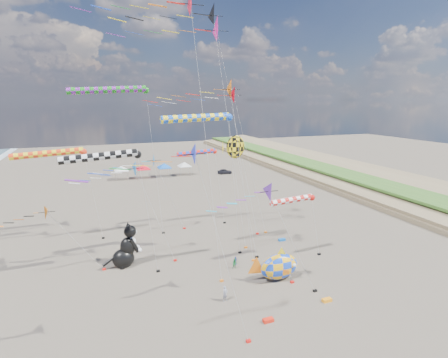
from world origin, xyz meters
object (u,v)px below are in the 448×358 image
at_px(fish_inflatable, 279,267).
at_px(person_adult, 225,294).
at_px(parked_car, 225,171).
at_px(cat_inflatable, 125,245).
at_px(child_green, 235,264).
at_px(child_blue, 235,261).

bearing_deg(fish_inflatable, person_adult, -165.88).
relative_size(person_adult, parked_car, 0.41).
bearing_deg(fish_inflatable, cat_inflatable, 148.33).
relative_size(cat_inflatable, person_adult, 3.30).
height_order(person_adult, child_green, person_adult).
bearing_deg(parked_car, fish_inflatable, 170.83).
height_order(fish_inflatable, child_green, fish_inflatable).
distance_m(child_green, parked_car, 50.60).
xyz_separation_m(cat_inflatable, parked_car, (27.96, 42.77, -1.85)).
height_order(fish_inflatable, person_adult, fish_inflatable).
height_order(cat_inflatable, fish_inflatable, cat_inflatable).
distance_m(fish_inflatable, child_blue, 5.66).
bearing_deg(person_adult, parked_car, 46.40).
height_order(child_blue, parked_car, parked_car).
xyz_separation_m(cat_inflatable, child_green, (11.14, -4.95, -1.90)).
xyz_separation_m(fish_inflatable, child_green, (-3.24, 3.93, -0.95)).
distance_m(person_adult, child_blue, 7.41).
bearing_deg(person_adult, child_green, 36.68).
distance_m(person_adult, parked_car, 56.94).
relative_size(person_adult, child_blue, 1.56).
distance_m(child_blue, parked_car, 49.65).
xyz_separation_m(child_green, child_blue, (0.42, 0.86, -0.10)).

